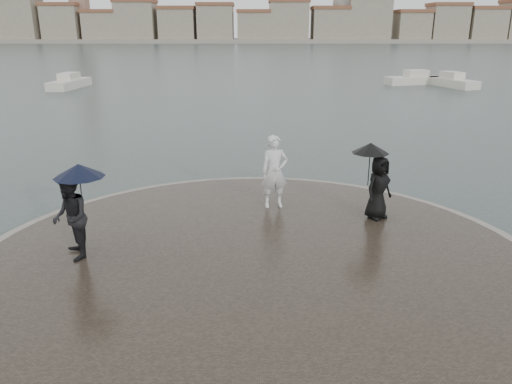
{
  "coord_description": "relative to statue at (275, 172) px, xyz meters",
  "views": [
    {
      "loc": [
        -0.05,
        -6.01,
        5.05
      ],
      "look_at": [
        0.0,
        4.8,
        1.45
      ],
      "focal_mm": 35.0,
      "sensor_mm": 36.0,
      "label": 1
    }
  ],
  "objects": [
    {
      "name": "kerb_ring",
      "position": [
        -0.51,
        -3.33,
        -1.19
      ],
      "size": [
        12.5,
        12.5,
        0.32
      ],
      "primitive_type": "cylinder",
      "color": "gray",
      "rests_on": "ground"
    },
    {
      "name": "quay_tip",
      "position": [
        -0.51,
        -3.33,
        -1.17
      ],
      "size": [
        11.9,
        11.9,
        0.36
      ],
      "primitive_type": "cylinder",
      "color": "#2D261E",
      "rests_on": "ground"
    },
    {
      "name": "statue",
      "position": [
        0.0,
        0.0,
        0.0
      ],
      "size": [
        0.79,
        0.59,
        1.97
      ],
      "primitive_type": "imported",
      "rotation": [
        0.0,
        0.0,
        0.18
      ],
      "color": "silver",
      "rests_on": "quay_tip"
    },
    {
      "name": "visitor_left",
      "position": [
        -4.32,
        -3.14,
        0.14
      ],
      "size": [
        1.27,
        1.17,
        2.04
      ],
      "color": "black",
      "rests_on": "quay_tip"
    },
    {
      "name": "visitor_right",
      "position": [
        2.53,
        -0.84,
        0.08
      ],
      "size": [
        1.19,
        1.01,
        1.95
      ],
      "color": "black",
      "rests_on": "quay_tip"
    },
    {
      "name": "far_skyline",
      "position": [
        -6.8,
        153.88,
        4.26
      ],
      "size": [
        260.0,
        20.0,
        37.0
      ],
      "color": "gray",
      "rests_on": "ground"
    },
    {
      "name": "boats",
      "position": [
        4.89,
        31.88,
        -0.97
      ],
      "size": [
        35.79,
        7.05,
        1.5
      ],
      "color": "beige",
      "rests_on": "ground"
    }
  ]
}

